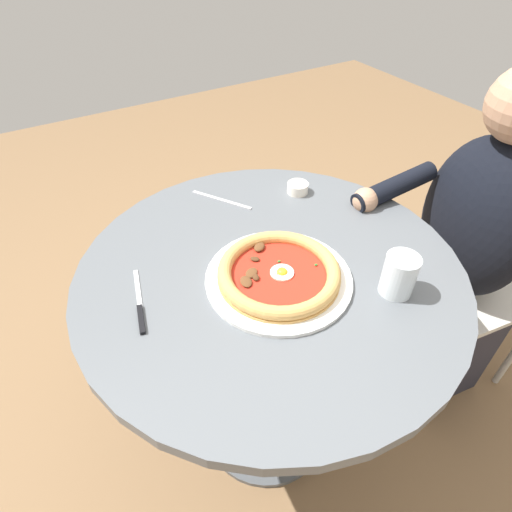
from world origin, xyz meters
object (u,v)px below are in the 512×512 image
pizza_on_plate (279,274)px  fork_utensil (222,200)px  cafe_chair_diner (488,260)px  water_glass (399,276)px  steak_knife (141,310)px  ramekin_capers (298,188)px  diner_person (454,272)px  dining_table (269,315)px

pizza_on_plate → fork_utensil: (0.04, 0.35, -0.02)m
pizza_on_plate → cafe_chair_diner: cafe_chair_diner is taller
water_glass → fork_utensil: (-0.16, 0.51, -0.04)m
pizza_on_plate → steak_knife: (-0.30, 0.07, -0.02)m
water_glass → ramekin_capers: 0.43m
water_glass → fork_utensil: 0.53m
water_glass → diner_person: 0.55m
steak_knife → pizza_on_plate: bearing=-13.1°
fork_utensil → cafe_chair_diner: (0.75, -0.41, -0.25)m
water_glass → steak_knife: size_ratio=0.50×
water_glass → steak_knife: bearing=155.4°
dining_table → fork_utensil: (0.03, 0.30, 0.17)m
pizza_on_plate → diner_person: bearing=-3.9°
steak_knife → diner_person: size_ratio=0.17×
ramekin_capers → diner_person: bearing=-38.2°
pizza_on_plate → steak_knife: pizza_on_plate is taller
cafe_chair_diner → water_glass: bearing=-171.0°
pizza_on_plate → ramekin_capers: pizza_on_plate is taller
dining_table → diner_person: size_ratio=0.79×
pizza_on_plate → water_glass: bearing=-38.4°
dining_table → steak_knife: 0.35m
pizza_on_plate → cafe_chair_diner: bearing=-4.8°
ramekin_capers → steak_knife: bearing=-159.4°
ramekin_capers → cafe_chair_diner: cafe_chair_diner is taller
dining_table → steak_knife: bearing=175.3°
dining_table → pizza_on_plate: bearing=-98.7°
pizza_on_plate → cafe_chair_diner: size_ratio=0.40×
steak_knife → ramekin_capers: (0.54, 0.20, 0.01)m
dining_table → cafe_chair_diner: size_ratio=1.08×
diner_person → fork_utensil: bearing=147.3°
pizza_on_plate → water_glass: (0.20, -0.16, 0.03)m
pizza_on_plate → ramekin_capers: size_ratio=5.46×
dining_table → fork_utensil: bearing=84.4°
fork_utensil → cafe_chair_diner: bearing=-28.9°
fork_utensil → cafe_chair_diner: cafe_chair_diner is taller
dining_table → ramekin_capers: ramekin_capers is taller
steak_knife → cafe_chair_diner: size_ratio=0.23×
water_glass → steak_knife: (-0.50, 0.23, -0.04)m
cafe_chair_diner → fork_utensil: bearing=151.1°
pizza_on_plate → cafe_chair_diner: 0.83m
fork_utensil → diner_person: diner_person is taller
steak_knife → fork_utensil: steak_knife is taller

